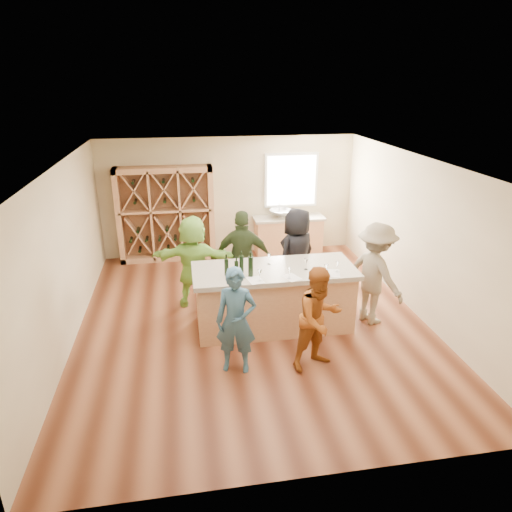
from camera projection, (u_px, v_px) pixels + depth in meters
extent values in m
cube|color=brown|center=(252.00, 323.00, 8.17)|extent=(6.00, 7.00, 0.10)
cube|color=white|center=(252.00, 160.00, 7.11)|extent=(6.00, 7.00, 0.10)
cube|color=beige|center=(229.00, 196.00, 10.90)|extent=(6.00, 0.10, 2.80)
cube|color=beige|center=(310.00, 373.00, 4.38)|extent=(6.00, 0.10, 2.80)
cube|color=beige|center=(61.00, 258.00, 7.18)|extent=(0.10, 7.00, 2.80)
cube|color=beige|center=(421.00, 237.00, 8.11)|extent=(0.10, 7.00, 2.80)
cube|color=white|center=(291.00, 180.00, 10.93)|extent=(1.30, 0.06, 1.30)
cube|color=white|center=(291.00, 181.00, 10.90)|extent=(1.18, 0.01, 1.18)
cube|color=tan|center=(166.00, 214.00, 10.52)|extent=(2.20, 0.45, 2.20)
cube|color=tan|center=(288.00, 236.00, 11.15)|extent=(1.60, 0.58, 0.86)
cube|color=#A49986|center=(289.00, 218.00, 10.98)|extent=(1.70, 0.62, 0.06)
imported|color=silver|center=(281.00, 214.00, 10.91)|extent=(0.54, 0.54, 0.19)
cylinder|color=silver|center=(279.00, 209.00, 11.05)|extent=(0.02, 0.02, 0.30)
cube|color=tan|center=(274.00, 300.00, 7.80)|extent=(2.60, 1.00, 1.00)
cube|color=#A49986|center=(274.00, 271.00, 7.60)|extent=(2.72, 1.12, 0.08)
cylinder|color=black|center=(227.00, 267.00, 7.29)|extent=(0.09, 0.09, 0.28)
cylinder|color=black|center=(237.00, 269.00, 7.22)|extent=(0.07, 0.07, 0.27)
cylinder|color=black|center=(241.00, 264.00, 7.39)|extent=(0.09, 0.09, 0.29)
cylinder|color=black|center=(251.00, 266.00, 7.24)|extent=(0.10, 0.10, 0.33)
cone|color=white|center=(260.00, 275.00, 7.10)|extent=(0.08, 0.08, 0.19)
cone|color=white|center=(289.00, 273.00, 7.18)|extent=(0.09, 0.09, 0.18)
cone|color=white|center=(326.00, 270.00, 7.29)|extent=(0.09, 0.09, 0.19)
cone|color=white|center=(306.00, 264.00, 7.52)|extent=(0.08, 0.08, 0.19)
cone|color=white|center=(337.00, 267.00, 7.43)|extent=(0.07, 0.07, 0.17)
cube|color=white|center=(255.00, 280.00, 7.15)|extent=(0.28, 0.34, 0.00)
cube|color=white|center=(292.00, 277.00, 7.25)|extent=(0.32, 0.36, 0.00)
cube|color=white|center=(332.00, 273.00, 7.41)|extent=(0.33, 0.39, 0.00)
imported|color=#335972|center=(236.00, 321.00, 6.51)|extent=(0.68, 0.56, 1.61)
imported|color=#994C19|center=(319.00, 318.00, 6.60)|extent=(0.87, 0.67, 1.59)
imported|color=gray|center=(375.00, 274.00, 7.82)|extent=(0.97, 1.29, 1.81)
imported|color=#263319|center=(243.00, 258.00, 8.50)|extent=(1.16, 0.77, 1.82)
imported|color=black|center=(297.00, 254.00, 8.69)|extent=(1.05, 0.95, 1.80)
imported|color=#8CC64C|center=(194.00, 262.00, 8.41)|extent=(1.71, 0.91, 1.76)
cone|color=white|center=(269.00, 259.00, 7.73)|extent=(0.07, 0.07, 0.18)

